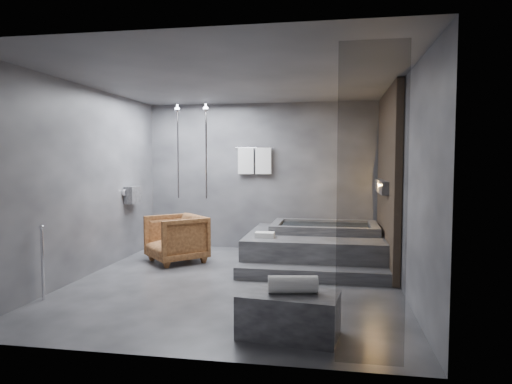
# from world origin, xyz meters

# --- Properties ---
(room) EXTENTS (5.00, 5.04, 2.82)m
(room) POSITION_xyz_m (0.40, 0.24, 1.73)
(room) COLOR #2D2D30
(room) RESTS_ON ground
(tub_deck) EXTENTS (2.20, 2.00, 0.50)m
(tub_deck) POSITION_xyz_m (1.05, 1.45, 0.25)
(tub_deck) COLOR #323235
(tub_deck) RESTS_ON ground
(tub_step) EXTENTS (2.20, 0.36, 0.18)m
(tub_step) POSITION_xyz_m (1.05, 0.27, 0.09)
(tub_step) COLOR #323235
(tub_step) RESTS_ON ground
(concrete_bench) EXTENTS (1.01, 0.63, 0.43)m
(concrete_bench) POSITION_xyz_m (0.93, -1.85, 0.21)
(concrete_bench) COLOR #313134
(concrete_bench) RESTS_ON ground
(driftwood_chair) EXTENTS (1.22, 1.22, 0.79)m
(driftwood_chair) POSITION_xyz_m (-1.26, 1.09, 0.40)
(driftwood_chair) COLOR #4A2712
(driftwood_chair) RESTS_ON ground
(rolled_towel) EXTENTS (0.50, 0.25, 0.17)m
(rolled_towel) POSITION_xyz_m (0.97, -1.84, 0.51)
(rolled_towel) COLOR white
(rolled_towel) RESTS_ON concrete_bench
(deck_towel) EXTENTS (0.31, 0.23, 0.08)m
(deck_towel) POSITION_xyz_m (0.28, 0.87, 0.54)
(deck_towel) COLOR white
(deck_towel) RESTS_ON tub_deck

